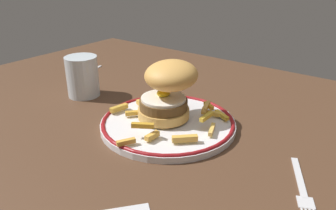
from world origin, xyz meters
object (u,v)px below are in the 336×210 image
at_px(burger, 168,89).
at_px(fork, 302,187).
at_px(dinner_plate, 168,123).
at_px(water_glass, 83,79).
at_px(spoon, 83,75).

distance_m(burger, fork, 0.29).
height_order(dinner_plate, water_glass, water_glass).
bearing_deg(spoon, dinner_plate, -14.35).
bearing_deg(fork, water_glass, 175.63).
xyz_separation_m(water_glass, fork, (0.53, -0.04, -0.04)).
relative_size(burger, fork, 0.92).
distance_m(fork, spoon, 0.65).
relative_size(fork, spoon, 1.03).
bearing_deg(fork, burger, 170.36).
bearing_deg(water_glass, spoon, 142.36).
xyz_separation_m(burger, water_glass, (-0.25, -0.01, -0.03)).
relative_size(dinner_plate, water_glass, 2.75).
height_order(dinner_plate, fork, dinner_plate).
relative_size(dinner_plate, burger, 2.09).
relative_size(burger, spoon, 0.95).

